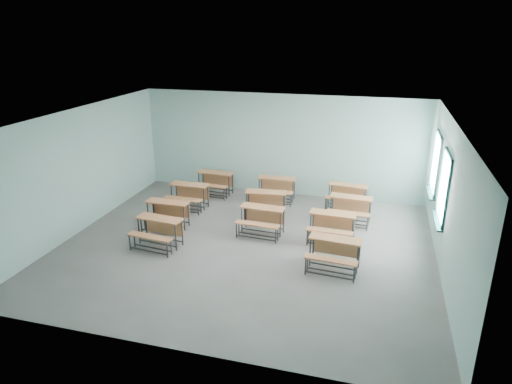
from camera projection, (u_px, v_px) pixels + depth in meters
The scene contains 12 objects.
room at pixel (249, 185), 10.76m from camera, with size 9.04×8.04×3.24m.
desk_unit_r0c0 at pixel (158, 228), 11.14m from camera, with size 1.23×0.89×0.72m.
desk_unit_r0c2 at pixel (334, 250), 10.08m from camera, with size 1.21×0.86×0.72m.
desk_unit_r1c0 at pixel (166, 211), 12.18m from camera, with size 1.15×0.78×0.72m.
desk_unit_r1c1 at pixel (261, 217), 11.82m from camera, with size 1.20×0.84×0.72m.
desk_unit_r1c2 at pixel (332, 223), 11.43m from camera, with size 1.18×0.82×0.72m.
desk_unit_r2c0 at pixel (188, 193), 13.52m from camera, with size 1.18×0.82×0.72m.
desk_unit_r2c1 at pixel (265, 200), 12.91m from camera, with size 1.23×0.90×0.72m.
desk_unit_r2c2 at pixel (350, 206), 12.52m from camera, with size 1.19×0.84×0.72m.
desk_unit_r3c0 at pixel (214, 180), 14.63m from camera, with size 1.20×0.85×0.72m.
desk_unit_r3c1 at pixel (276, 186), 14.09m from camera, with size 1.17×0.81×0.72m.
desk_unit_r3c2 at pixel (347, 193), 13.48m from camera, with size 1.23×0.90×0.72m.
Camera 1 is at (2.93, -9.72, 5.14)m, focal length 32.00 mm.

